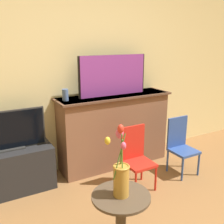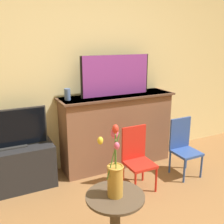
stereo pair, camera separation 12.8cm
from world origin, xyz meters
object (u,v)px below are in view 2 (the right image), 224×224
at_px(tv_monitor, 11,129).
at_px(chair_blue, 183,145).
at_px(vase_tulips, 115,173).
at_px(painting, 116,75).
at_px(chair_red, 137,156).

bearing_deg(tv_monitor, chair_blue, -16.67).
height_order(tv_monitor, vase_tulips, vase_tulips).
bearing_deg(chair_blue, painting, 136.30).
xyz_separation_m(tv_monitor, chair_blue, (1.92, -0.57, -0.32)).
height_order(chair_red, chair_blue, same).
bearing_deg(chair_blue, chair_red, -178.91).
xyz_separation_m(chair_red, chair_blue, (0.68, 0.01, 0.00)).
distance_m(chair_red, vase_tulips, 1.07).
bearing_deg(tv_monitor, painting, 1.30).
relative_size(chair_red, chair_blue, 1.00).
xyz_separation_m(tv_monitor, vase_tulips, (0.57, -1.36, 0.01)).
distance_m(tv_monitor, vase_tulips, 1.48).
distance_m(painting, chair_red, 1.03).
height_order(painting, chair_red, painting).
bearing_deg(chair_blue, tv_monitor, 163.33).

